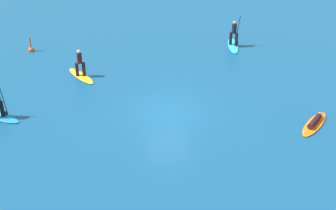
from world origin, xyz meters
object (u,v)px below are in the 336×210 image
at_px(surfer_on_orange_board, 315,123).
at_px(surfer_on_teal_board, 233,40).
at_px(marker_buoy, 31,49).
at_px(surfer_on_yellow_board, 81,70).

bearing_deg(surfer_on_orange_board, surfer_on_teal_board, 52.26).
xyz_separation_m(surfer_on_orange_board, marker_buoy, (-11.96, 15.50, 0.04)).
bearing_deg(surfer_on_teal_board, surfer_on_orange_board, -162.06).
bearing_deg(surfer_on_teal_board, marker_buoy, 93.23).
bearing_deg(surfer_on_orange_board, marker_buoy, 96.09).
bearing_deg(surfer_on_yellow_board, marker_buoy, -172.63).
height_order(surfer_on_teal_board, surfer_on_yellow_board, surfer_on_teal_board).
distance_m(surfer_on_teal_board, marker_buoy, 14.02).
relative_size(surfer_on_teal_board, marker_buoy, 2.28).
distance_m(surfer_on_teal_board, surfer_on_orange_board, 10.57).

